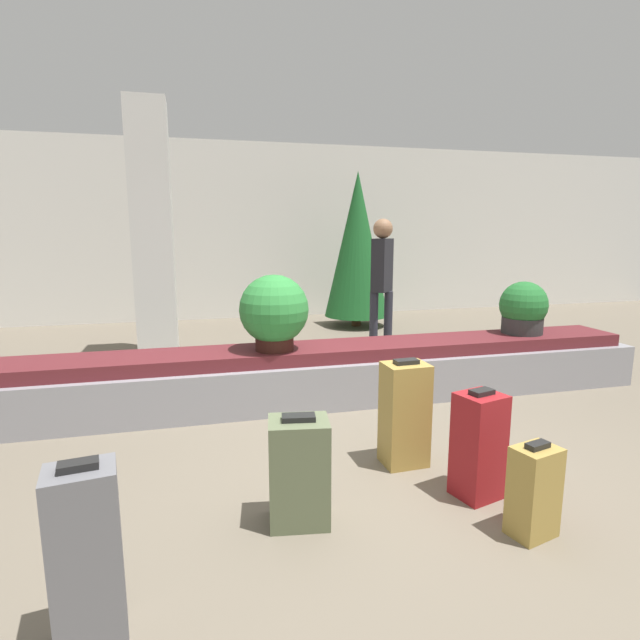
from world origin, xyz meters
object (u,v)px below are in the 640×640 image
suitcase_3 (479,445)px  potted_plant_0 (274,312)px  traveler_0 (382,274)px  potted_plant_1 (523,309)px  suitcase_1 (299,471)px  suitcase_2 (405,414)px  pillar (153,232)px  decorated_tree (357,245)px  suitcase_0 (87,558)px  suitcase_4 (534,491)px

suitcase_3 → potted_plant_0: size_ratio=0.99×
suitcase_3 → traveler_0: traveler_0 is taller
potted_plant_0 → potted_plant_1: size_ratio=1.25×
suitcase_1 → potted_plant_1: 3.53m
suitcase_1 → potted_plant_1: (2.86, 2.00, 0.50)m
potted_plant_0 → suitcase_3: bearing=-63.4°
suitcase_2 → suitcase_3: 0.58m
pillar → decorated_tree: (3.17, 1.33, -0.22)m
traveler_0 → potted_plant_1: bearing=-101.5°
potted_plant_0 → potted_plant_1: 2.69m
suitcase_3 → pillar: bearing=101.8°
suitcase_1 → suitcase_2: suitcase_2 is taller
suitcase_2 → potted_plant_1: size_ratio=1.37×
potted_plant_0 → traveler_0: bearing=43.3°
pillar → suitcase_1: 4.49m
suitcase_2 → potted_plant_1: bearing=34.1°
potted_plant_0 → potted_plant_1: potted_plant_0 is taller
suitcase_0 → suitcase_1: size_ratio=1.22×
suitcase_0 → suitcase_3: suitcase_0 is taller
potted_plant_0 → suitcase_1: bearing=-95.2°
suitcase_0 → suitcase_4: suitcase_0 is taller
suitcase_3 → potted_plant_1: potted_plant_1 is taller
suitcase_2 → potted_plant_0: 1.63m
pillar → potted_plant_1: (3.85, -2.18, -0.80)m
suitcase_3 → decorated_tree: 5.71m
pillar → suitcase_0: bearing=-89.7°
suitcase_0 → decorated_tree: bearing=54.2°
suitcase_0 → suitcase_2: size_ratio=1.03×
suitcase_4 → potted_plant_0: (-1.02, 2.33, 0.64)m
pillar → suitcase_3: (2.12, -4.18, -1.27)m
suitcase_0 → traveler_0: 4.99m
suitcase_1 → potted_plant_1: potted_plant_1 is taller
suitcase_2 → suitcase_3: bearing=-65.5°
suitcase_1 → suitcase_4: size_ratio=1.20×
potted_plant_1 → traveler_0: bearing=125.6°
suitcase_1 → suitcase_0: bearing=-138.7°
suitcase_2 → decorated_tree: bearing=72.9°
suitcase_0 → potted_plant_0: bearing=56.9°
traveler_0 → decorated_tree: 2.12m
suitcase_2 → suitcase_4: (0.33, -0.95, -0.11)m
suitcase_3 → potted_plant_0: bearing=101.6°
suitcase_0 → suitcase_4: (2.16, 0.20, -0.12)m
pillar → suitcase_1: (1.00, -4.18, -1.29)m
suitcase_3 → potted_plant_0: potted_plant_0 is taller
suitcase_4 → traveler_0: (0.63, 3.88, 0.82)m
suitcase_3 → decorated_tree: (1.05, 5.51, 1.05)m
potted_plant_1 → decorated_tree: size_ratio=0.21×
suitcase_1 → potted_plant_0: bearing=93.3°
suitcase_2 → suitcase_4: bearing=-73.3°
potted_plant_0 → decorated_tree: 4.16m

